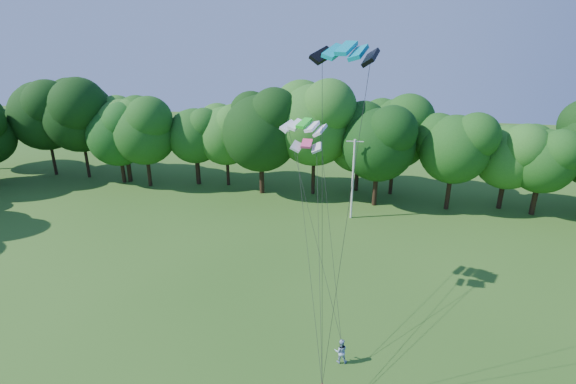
# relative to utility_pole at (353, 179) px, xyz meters

# --- Properties ---
(utility_pole) EXTENTS (1.65, 0.21, 8.26)m
(utility_pole) POSITION_rel_utility_pole_xyz_m (0.00, 0.00, 0.00)
(utility_pole) COLOR silver
(utility_pole) RESTS_ON ground
(kite_flyer_right) EXTENTS (0.84, 0.69, 1.60)m
(kite_flyer_right) POSITION_rel_utility_pole_xyz_m (0.20, -20.88, -3.45)
(kite_flyer_right) COLOR #9DB5D9
(kite_flyer_right) RESTS_ON ground
(kite_teal) EXTENTS (3.13, 2.23, 0.58)m
(kite_teal) POSITION_rel_utility_pole_xyz_m (-0.25, -21.87, 13.72)
(kite_teal) COLOR #0596AD
(kite_teal) RESTS_ON ground
(kite_green) EXTENTS (3.25, 2.28, 0.50)m
(kite_green) POSITION_rel_utility_pole_xyz_m (-3.17, -13.41, 8.44)
(kite_green) COLOR #1FD224
(kite_green) RESTS_ON ground
(kite_pink) EXTENTS (2.02, 1.04, 0.43)m
(kite_pink) POSITION_rel_utility_pole_xyz_m (-2.83, -14.54, 7.37)
(kite_pink) COLOR #F0427F
(kite_pink) RESTS_ON ground
(tree_back_west) EXTENTS (8.02, 8.02, 11.66)m
(tree_back_west) POSITION_rel_utility_pole_xyz_m (-28.23, 5.97, 3.04)
(tree_back_west) COLOR #392216
(tree_back_west) RESTS_ON ground
(tree_back_center) EXTENTS (8.40, 8.40, 12.21)m
(tree_back_center) POSITION_rel_utility_pole_xyz_m (2.38, 3.85, 3.38)
(tree_back_center) COLOR black
(tree_back_center) RESTS_ON ground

